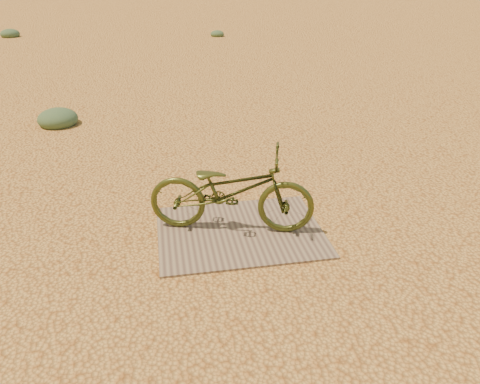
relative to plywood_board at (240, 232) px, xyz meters
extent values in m
plane|color=tan|center=(-0.58, 0.24, -0.01)|extent=(120.00, 120.00, 0.00)
cube|color=#837257|center=(0.00, 0.00, 0.00)|extent=(1.62, 1.24, 0.02)
imported|color=#3B4418|center=(-0.07, 0.06, 0.43)|extent=(1.69, 0.96, 0.84)
ellipsoid|color=#496742|center=(-2.33, 3.88, -0.01)|extent=(0.64, 0.64, 0.35)
ellipsoid|color=#496742|center=(1.59, 13.19, -0.01)|extent=(0.48, 0.48, 0.26)
ellipsoid|color=#496742|center=(-5.57, 14.34, -0.01)|extent=(0.64, 0.64, 0.35)
camera|label=1|loc=(-0.72, -3.92, 2.43)|focal=35.00mm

